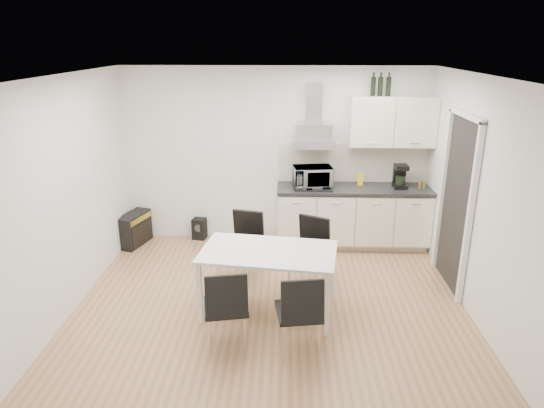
# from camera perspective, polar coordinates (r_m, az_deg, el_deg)

# --- Properties ---
(ground) EXTENTS (4.50, 4.50, 0.00)m
(ground) POSITION_cam_1_polar(r_m,az_deg,el_deg) (5.85, -0.13, -11.45)
(ground) COLOR tan
(ground) RESTS_ON ground
(wall_back) EXTENTS (4.50, 0.10, 2.60)m
(wall_back) POSITION_cam_1_polar(r_m,az_deg,el_deg) (7.24, 0.39, 5.67)
(wall_back) COLOR white
(wall_back) RESTS_ON ground
(wall_front) EXTENTS (4.50, 0.10, 2.60)m
(wall_front) POSITION_cam_1_polar(r_m,az_deg,el_deg) (3.47, -1.25, -9.52)
(wall_front) COLOR white
(wall_front) RESTS_ON ground
(wall_left) EXTENTS (0.10, 4.00, 2.60)m
(wall_left) POSITION_cam_1_polar(r_m,az_deg,el_deg) (5.83, -22.82, 0.91)
(wall_left) COLOR white
(wall_left) RESTS_ON ground
(wall_right) EXTENTS (0.10, 4.00, 2.60)m
(wall_right) POSITION_cam_1_polar(r_m,az_deg,el_deg) (5.70, 23.09, 0.48)
(wall_right) COLOR white
(wall_right) RESTS_ON ground
(ceiling) EXTENTS (4.50, 4.50, 0.00)m
(ceiling) POSITION_cam_1_polar(r_m,az_deg,el_deg) (5.06, -0.15, 14.90)
(ceiling) COLOR white
(ceiling) RESTS_ON wall_back
(doorway) EXTENTS (0.08, 1.04, 2.10)m
(doorway) POSITION_cam_1_polar(r_m,az_deg,el_deg) (6.25, 20.73, -0.10)
(doorway) COLOR white
(doorway) RESTS_ON ground
(kitchenette) EXTENTS (2.22, 0.64, 2.52)m
(kitchenette) POSITION_cam_1_polar(r_m,az_deg,el_deg) (7.18, 9.82, 1.38)
(kitchenette) COLOR beige
(kitchenette) RESTS_ON ground
(dining_table) EXTENTS (1.57, 1.03, 0.75)m
(dining_table) POSITION_cam_1_polar(r_m,az_deg,el_deg) (5.36, -0.42, -6.26)
(dining_table) COLOR white
(dining_table) RESTS_ON ground
(chair_far_left) EXTENTS (0.54, 0.59, 0.88)m
(chair_far_left) POSITION_cam_1_polar(r_m,az_deg,el_deg) (6.18, -3.31, -5.16)
(chair_far_left) COLOR black
(chair_far_left) RESTS_ON ground
(chair_far_right) EXTENTS (0.62, 0.64, 0.88)m
(chair_far_right) POSITION_cam_1_polar(r_m,az_deg,el_deg) (6.00, 4.21, -5.91)
(chair_far_right) COLOR black
(chair_far_right) RESTS_ON ground
(chair_near_left) EXTENTS (0.53, 0.57, 0.88)m
(chair_near_left) POSITION_cam_1_polar(r_m,az_deg,el_deg) (4.90, -5.46, -12.01)
(chair_near_left) COLOR black
(chair_near_left) RESTS_ON ground
(chair_near_right) EXTENTS (0.51, 0.56, 0.88)m
(chair_near_right) POSITION_cam_1_polar(r_m,az_deg,el_deg) (4.81, 3.15, -12.63)
(chair_near_right) COLOR black
(chair_near_right) RESTS_ON ground
(guitar_amp) EXTENTS (0.41, 0.63, 0.49)m
(guitar_amp) POSITION_cam_1_polar(r_m,az_deg,el_deg) (7.57, -15.87, -2.84)
(guitar_amp) COLOR black
(guitar_amp) RESTS_ON ground
(floor_speaker) EXTENTS (0.22, 0.21, 0.33)m
(floor_speaker) POSITION_cam_1_polar(r_m,az_deg,el_deg) (7.60, -8.53, -2.88)
(floor_speaker) COLOR black
(floor_speaker) RESTS_ON ground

